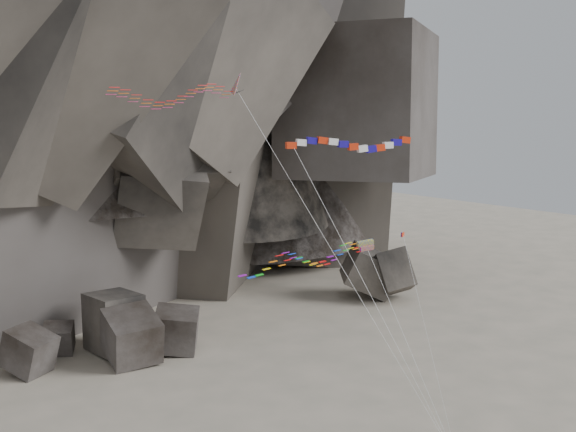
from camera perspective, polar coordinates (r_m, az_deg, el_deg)
headland at (r=115.29m, az=-20.90°, el=15.66°), size 110.00×70.00×84.00m
boulder_field at (r=84.69m, az=-8.93°, el=-8.19°), size 83.98×16.77×8.14m
delta_kite at (r=50.14m, az=-9.31°, el=9.49°), size 20.07×14.20×27.97m
banner_kite at (r=51.88m, az=5.03°, el=5.53°), size 8.88×9.30×23.39m
parafoil_kite at (r=50.73m, az=1.20°, el=-3.36°), size 14.87×8.87×15.54m
pennant_kite at (r=56.99m, az=9.82°, el=-4.68°), size 2.34×7.77×15.63m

